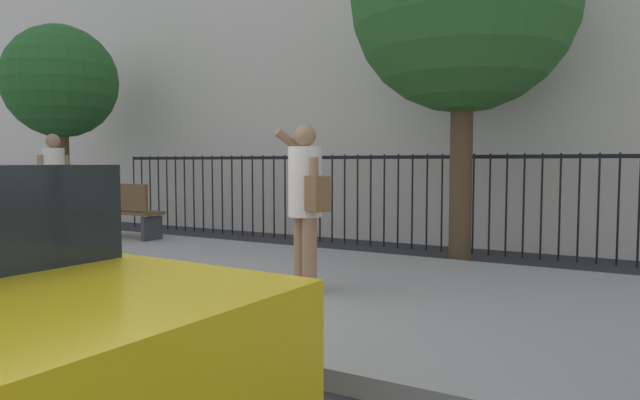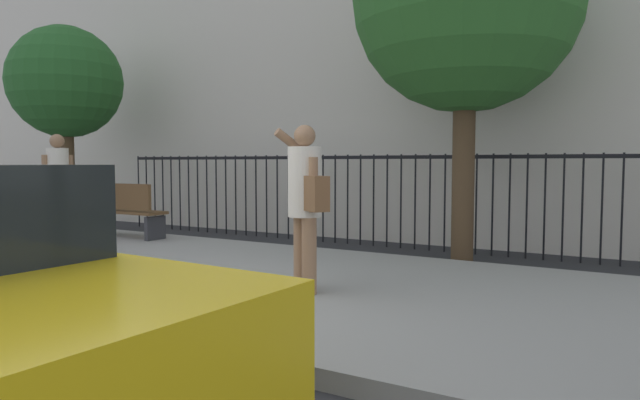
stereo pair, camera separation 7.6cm
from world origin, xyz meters
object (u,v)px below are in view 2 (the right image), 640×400
(pedestrian_on_phone, at_px, (306,196))
(street_tree_mid, at_px, (66,83))
(pedestrian_walking, at_px, (58,181))
(street_bench, at_px, (123,209))

(pedestrian_on_phone, bearing_deg, street_tree_mid, 159.96)
(pedestrian_walking, xyz_separation_m, street_tree_mid, (-2.30, 1.83, 1.95))
(pedestrian_walking, bearing_deg, street_tree_mid, 141.60)
(street_bench, bearing_deg, street_tree_mid, 162.00)
(street_bench, bearing_deg, pedestrian_on_phone, -21.14)
(pedestrian_on_phone, height_order, street_bench, pedestrian_on_phone)
(pedestrian_on_phone, height_order, street_tree_mid, street_tree_mid)
(pedestrian_walking, distance_m, street_tree_mid, 3.53)
(pedestrian_on_phone, bearing_deg, pedestrian_walking, 169.72)
(street_bench, relative_size, street_tree_mid, 0.37)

